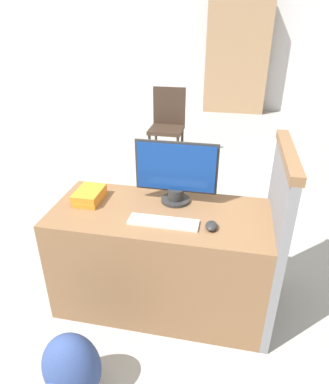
{
  "coord_description": "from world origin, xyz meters",
  "views": [
    {
      "loc": [
        0.4,
        -1.47,
        1.83
      ],
      "look_at": [
        0.04,
        0.28,
        0.89
      ],
      "focal_mm": 32.0,
      "sensor_mm": 36.0,
      "label": 1
    }
  ],
  "objects_px": {
    "monitor": "(176,173)",
    "mouse": "(211,226)",
    "keyboard": "(163,222)",
    "book_stack": "(90,195)",
    "backpack": "(71,370)",
    "far_chair": "(168,121)"
  },
  "relations": [
    {
      "from": "keyboard",
      "to": "mouse",
      "type": "bearing_deg",
      "value": 0.17
    },
    {
      "from": "keyboard",
      "to": "book_stack",
      "type": "height_order",
      "value": "book_stack"
    },
    {
      "from": "mouse",
      "to": "book_stack",
      "type": "height_order",
      "value": "book_stack"
    },
    {
      "from": "mouse",
      "to": "backpack",
      "type": "height_order",
      "value": "mouse"
    },
    {
      "from": "monitor",
      "to": "backpack",
      "type": "height_order",
      "value": "monitor"
    },
    {
      "from": "monitor",
      "to": "book_stack",
      "type": "distance_m",
      "value": 0.59
    },
    {
      "from": "mouse",
      "to": "backpack",
      "type": "distance_m",
      "value": 1.06
    },
    {
      "from": "monitor",
      "to": "mouse",
      "type": "distance_m",
      "value": 0.42
    },
    {
      "from": "backpack",
      "to": "far_chair",
      "type": "bearing_deg",
      "value": 92.9
    },
    {
      "from": "backpack",
      "to": "far_chair",
      "type": "height_order",
      "value": "far_chair"
    },
    {
      "from": "keyboard",
      "to": "mouse",
      "type": "distance_m",
      "value": 0.28
    },
    {
      "from": "keyboard",
      "to": "backpack",
      "type": "bearing_deg",
      "value": -118.61
    },
    {
      "from": "monitor",
      "to": "backpack",
      "type": "bearing_deg",
      "value": -112.13
    },
    {
      "from": "book_stack",
      "to": "far_chair",
      "type": "relative_size",
      "value": 0.24
    },
    {
      "from": "book_stack",
      "to": "keyboard",
      "type": "bearing_deg",
      "value": -18.29
    },
    {
      "from": "monitor",
      "to": "book_stack",
      "type": "height_order",
      "value": "monitor"
    },
    {
      "from": "monitor",
      "to": "book_stack",
      "type": "relative_size",
      "value": 2.24
    },
    {
      "from": "monitor",
      "to": "keyboard",
      "type": "bearing_deg",
      "value": -94.89
    },
    {
      "from": "keyboard",
      "to": "monitor",
      "type": "bearing_deg",
      "value": 85.11
    },
    {
      "from": "mouse",
      "to": "far_chair",
      "type": "relative_size",
      "value": 0.1
    },
    {
      "from": "keyboard",
      "to": "backpack",
      "type": "distance_m",
      "value": 0.91
    },
    {
      "from": "monitor",
      "to": "keyboard",
      "type": "distance_m",
      "value": 0.34
    }
  ]
}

